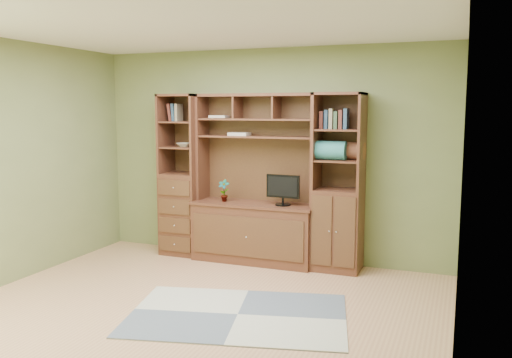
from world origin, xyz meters
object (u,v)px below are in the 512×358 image
at_px(left_tower, 183,175).
at_px(monitor, 283,184).
at_px(center_hutch, 254,179).
at_px(right_tower, 338,183).

bearing_deg(left_tower, monitor, -3.11).
relative_size(center_hutch, monitor, 4.07).
bearing_deg(right_tower, left_tower, 180.00).
bearing_deg(monitor, right_tower, 10.00).
height_order(left_tower, monitor, left_tower).
relative_size(center_hutch, right_tower, 1.00).
bearing_deg(center_hutch, left_tower, 177.71).
height_order(center_hutch, left_tower, same).
distance_m(center_hutch, left_tower, 1.00).
height_order(center_hutch, monitor, center_hutch).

